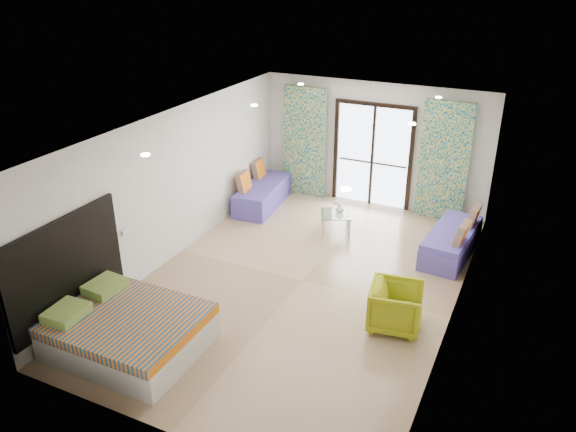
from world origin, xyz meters
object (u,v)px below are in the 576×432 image
at_px(daybed_left, 262,194).
at_px(daybed_right, 452,241).
at_px(coffee_table, 336,215).
at_px(bed, 128,331).
at_px(armchair, 396,305).

relative_size(daybed_left, daybed_right, 1.02).
bearing_deg(coffee_table, daybed_left, 165.24).
xyz_separation_m(bed, daybed_left, (-0.64, 5.24, -0.01)).
bearing_deg(armchair, coffee_table, 27.55).
bearing_deg(coffee_table, daybed_right, 0.06).
height_order(daybed_left, daybed_right, daybed_left).
bearing_deg(daybed_right, bed, -122.15).
xyz_separation_m(daybed_left, coffee_table, (1.94, -0.51, 0.07)).
bearing_deg(daybed_right, daybed_left, 178.21).
bearing_deg(daybed_left, armchair, -45.14).
distance_m(bed, armchair, 3.87).
distance_m(daybed_left, coffee_table, 2.01).
bearing_deg(bed, coffee_table, 74.61).
bearing_deg(armchair, daybed_right, -16.31).
height_order(daybed_right, armchair, daybed_right).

